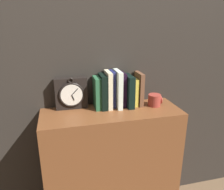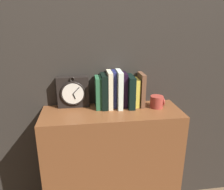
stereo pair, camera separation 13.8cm
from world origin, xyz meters
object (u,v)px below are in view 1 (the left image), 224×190
at_px(book_slot7_yellow, 133,92).
at_px(book_slot3_navy, 112,89).
at_px(book_slot6_black, 129,91).
at_px(book_slot8_brown, 139,89).
at_px(book_slot1_black, 103,92).
at_px(book_slot5_black, 122,89).
at_px(book_slot2_cream, 108,90).
at_px(mug, 155,100).
at_px(book_slot0_green, 97,93).
at_px(clock, 71,93).
at_px(book_slot4_white, 118,89).

bearing_deg(book_slot7_yellow, book_slot3_navy, 177.58).
bearing_deg(book_slot6_black, book_slot8_brown, 8.89).
distance_m(book_slot1_black, book_slot5_black, 0.14).
relative_size(book_slot2_cream, mug, 2.67).
height_order(book_slot0_green, book_slot1_black, book_slot1_black).
height_order(book_slot6_black, book_slot7_yellow, book_slot6_black).
xyz_separation_m(book_slot5_black, book_slot7_yellow, (0.08, -0.00, -0.02)).
distance_m(book_slot0_green, book_slot8_brown, 0.29).
bearing_deg(book_slot3_navy, book_slot0_green, -174.63).
height_order(book_slot0_green, book_slot2_cream, book_slot2_cream).
height_order(clock, book_slot8_brown, book_slot8_brown).
relative_size(book_slot7_yellow, mug, 2.05).
height_order(book_slot3_navy, book_slot6_black, book_slot3_navy).
bearing_deg(book_slot1_black, book_slot6_black, -2.46).
bearing_deg(book_slot5_black, book_slot3_navy, 176.52).
bearing_deg(book_slot3_navy, book_slot8_brown, -3.39).
distance_m(book_slot0_green, book_slot2_cream, 0.08).
height_order(book_slot4_white, book_slot7_yellow, book_slot4_white).
height_order(book_slot3_navy, mug, book_slot3_navy).
xyz_separation_m(book_slot4_white, book_slot6_black, (0.08, -0.00, -0.02)).
height_order(clock, book_slot1_black, book_slot1_black).
relative_size(book_slot4_white, book_slot5_black, 1.08).
distance_m(book_slot3_navy, book_slot6_black, 0.11).
distance_m(book_slot4_white, book_slot5_black, 0.04).
height_order(book_slot4_white, book_slot5_black, book_slot4_white).
bearing_deg(book_slot0_green, mug, -8.13).
distance_m(clock, book_slot0_green, 0.17).
bearing_deg(clock, book_slot6_black, -6.79).
bearing_deg(book_slot8_brown, mug, -29.25).
bearing_deg(book_slot4_white, book_slot1_black, 176.84).
bearing_deg(clock, book_slot8_brown, -4.12).
xyz_separation_m(book_slot5_black, mug, (0.22, -0.06, -0.08)).
relative_size(book_slot0_green, book_slot6_black, 0.98).
distance_m(book_slot6_black, mug, 0.19).
bearing_deg(book_slot8_brown, book_slot6_black, -171.11).
bearing_deg(book_slot8_brown, book_slot2_cream, -178.90).
relative_size(book_slot8_brown, mug, 2.45).
bearing_deg(book_slot7_yellow, book_slot6_black, -157.24).
height_order(book_slot0_green, mug, book_slot0_green).
relative_size(book_slot3_navy, book_slot7_yellow, 1.30).
relative_size(book_slot0_green, book_slot7_yellow, 1.12).
distance_m(clock, book_slot3_navy, 0.27).
bearing_deg(book_slot0_green, book_slot5_black, 1.93).
relative_size(book_slot0_green, mug, 2.29).
height_order(book_slot7_yellow, mug, book_slot7_yellow).
height_order(book_slot3_navy, book_slot8_brown, book_slot3_navy).
distance_m(clock, mug, 0.57).
bearing_deg(clock, book_slot2_cream, -8.78).
bearing_deg(clock, book_slot5_black, -4.39).
relative_size(book_slot5_black, book_slot7_yellow, 1.22).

